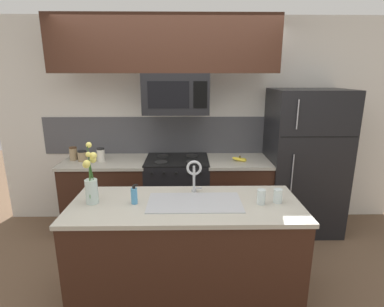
{
  "coord_description": "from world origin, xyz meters",
  "views": [
    {
      "loc": [
        0.13,
        -2.59,
        1.93
      ],
      "look_at": [
        0.17,
        0.27,
        1.16
      ],
      "focal_mm": 28.0,
      "sensor_mm": 36.0,
      "label": 1
    }
  ],
  "objects_px": {
    "microwave": "(176,94)",
    "banana_bunch": "(240,159)",
    "drinking_glass": "(261,197)",
    "spare_glass": "(278,196)",
    "storage_jar_short": "(101,155)",
    "flower_vase": "(91,184)",
    "storage_jar_tall": "(73,153)",
    "storage_jar_medium": "(82,156)",
    "dish_soap_bottle": "(134,196)",
    "sink_faucet": "(194,172)",
    "refrigerator": "(303,162)",
    "stove_range": "(177,194)"
  },
  "relations": [
    {
      "from": "microwave",
      "to": "banana_bunch",
      "type": "height_order",
      "value": "microwave"
    },
    {
      "from": "drinking_glass",
      "to": "spare_glass",
      "type": "distance_m",
      "value": 0.14
    },
    {
      "from": "storage_jar_short",
      "to": "flower_vase",
      "type": "height_order",
      "value": "flower_vase"
    },
    {
      "from": "storage_jar_tall",
      "to": "storage_jar_medium",
      "type": "xyz_separation_m",
      "value": [
        0.12,
        -0.05,
        -0.02
      ]
    },
    {
      "from": "banana_bunch",
      "to": "dish_soap_bottle",
      "type": "xyz_separation_m",
      "value": [
        -1.06,
        -1.19,
        0.05
      ]
    },
    {
      "from": "microwave",
      "to": "dish_soap_bottle",
      "type": "distance_m",
      "value": 1.46
    },
    {
      "from": "spare_glass",
      "to": "flower_vase",
      "type": "bearing_deg",
      "value": 179.38
    },
    {
      "from": "storage_jar_short",
      "to": "flower_vase",
      "type": "relative_size",
      "value": 0.32
    },
    {
      "from": "microwave",
      "to": "storage_jar_medium",
      "type": "xyz_separation_m",
      "value": [
        -1.14,
        -0.0,
        -0.73
      ]
    },
    {
      "from": "storage_jar_medium",
      "to": "dish_soap_bottle",
      "type": "bearing_deg",
      "value": -55.89
    },
    {
      "from": "sink_faucet",
      "to": "storage_jar_tall",
      "type": "bearing_deg",
      "value": 143.08
    },
    {
      "from": "sink_faucet",
      "to": "banana_bunch",
      "type": "bearing_deg",
      "value": 60.19
    },
    {
      "from": "dish_soap_bottle",
      "to": "storage_jar_medium",
      "type": "bearing_deg",
      "value": 124.11
    },
    {
      "from": "spare_glass",
      "to": "drinking_glass",
      "type": "bearing_deg",
      "value": -169.98
    },
    {
      "from": "microwave",
      "to": "banana_bunch",
      "type": "bearing_deg",
      "value": -2.96
    },
    {
      "from": "storage_jar_tall",
      "to": "dish_soap_bottle",
      "type": "xyz_separation_m",
      "value": [
        0.95,
        -1.28,
        -0.01
      ]
    },
    {
      "from": "refrigerator",
      "to": "banana_bunch",
      "type": "distance_m",
      "value": 0.81
    },
    {
      "from": "refrigerator",
      "to": "storage_jar_tall",
      "type": "xyz_separation_m",
      "value": [
        -2.82,
        0.01,
        0.11
      ]
    },
    {
      "from": "storage_jar_medium",
      "to": "dish_soap_bottle",
      "type": "xyz_separation_m",
      "value": [
        0.83,
        -1.23,
        0.01
      ]
    },
    {
      "from": "stove_range",
      "to": "dish_soap_bottle",
      "type": "xyz_separation_m",
      "value": [
        -0.3,
        -1.25,
        0.52
      ]
    },
    {
      "from": "storage_jar_tall",
      "to": "drinking_glass",
      "type": "relative_size",
      "value": 1.3
    },
    {
      "from": "banana_bunch",
      "to": "flower_vase",
      "type": "height_order",
      "value": "flower_vase"
    },
    {
      "from": "storage_jar_medium",
      "to": "storage_jar_short",
      "type": "relative_size",
      "value": 0.78
    },
    {
      "from": "banana_bunch",
      "to": "flower_vase",
      "type": "distance_m",
      "value": 1.83
    },
    {
      "from": "stove_range",
      "to": "refrigerator",
      "type": "xyz_separation_m",
      "value": [
        1.56,
        0.02,
        0.42
      ]
    },
    {
      "from": "microwave",
      "to": "dish_soap_bottle",
      "type": "height_order",
      "value": "microwave"
    },
    {
      "from": "storage_jar_tall",
      "to": "storage_jar_short",
      "type": "relative_size",
      "value": 0.99
    },
    {
      "from": "storage_jar_medium",
      "to": "drinking_glass",
      "type": "xyz_separation_m",
      "value": [
        1.85,
        -1.25,
        -0.0
      ]
    },
    {
      "from": "banana_bunch",
      "to": "storage_jar_tall",
      "type": "bearing_deg",
      "value": 177.48
    },
    {
      "from": "spare_glass",
      "to": "storage_jar_tall",
      "type": "bearing_deg",
      "value": 148.81
    },
    {
      "from": "banana_bunch",
      "to": "drinking_glass",
      "type": "relative_size",
      "value": 1.55
    },
    {
      "from": "refrigerator",
      "to": "storage_jar_medium",
      "type": "height_order",
      "value": "refrigerator"
    },
    {
      "from": "storage_jar_short",
      "to": "sink_faucet",
      "type": "relative_size",
      "value": 0.53
    },
    {
      "from": "storage_jar_medium",
      "to": "drinking_glass",
      "type": "height_order",
      "value": "storage_jar_medium"
    },
    {
      "from": "stove_range",
      "to": "flower_vase",
      "type": "relative_size",
      "value": 1.87
    },
    {
      "from": "sink_faucet",
      "to": "stove_range",
      "type": "bearing_deg",
      "value": 99.93
    },
    {
      "from": "microwave",
      "to": "dish_soap_bottle",
      "type": "bearing_deg",
      "value": -103.8
    },
    {
      "from": "microwave",
      "to": "stove_range",
      "type": "bearing_deg",
      "value": 90.16
    },
    {
      "from": "dish_soap_bottle",
      "to": "banana_bunch",
      "type": "bearing_deg",
      "value": 48.46
    },
    {
      "from": "stove_range",
      "to": "banana_bunch",
      "type": "height_order",
      "value": "banana_bunch"
    },
    {
      "from": "dish_soap_bottle",
      "to": "flower_vase",
      "type": "distance_m",
      "value": 0.35
    },
    {
      "from": "microwave",
      "to": "sink_faucet",
      "type": "relative_size",
      "value": 2.43
    },
    {
      "from": "microwave",
      "to": "refrigerator",
      "type": "height_order",
      "value": "microwave"
    },
    {
      "from": "storage_jar_short",
      "to": "banana_bunch",
      "type": "distance_m",
      "value": 1.66
    },
    {
      "from": "storage_jar_medium",
      "to": "sink_faucet",
      "type": "xyz_separation_m",
      "value": [
        1.32,
        -1.03,
        0.14
      ]
    },
    {
      "from": "stove_range",
      "to": "flower_vase",
      "type": "distance_m",
      "value": 1.52
    },
    {
      "from": "drinking_glass",
      "to": "flower_vase",
      "type": "height_order",
      "value": "flower_vase"
    },
    {
      "from": "sink_faucet",
      "to": "storage_jar_short",
      "type": "bearing_deg",
      "value": 136.91
    },
    {
      "from": "storage_jar_short",
      "to": "drinking_glass",
      "type": "height_order",
      "value": "storage_jar_short"
    },
    {
      "from": "drinking_glass",
      "to": "flower_vase",
      "type": "xyz_separation_m",
      "value": [
        -1.36,
        0.04,
        0.1
      ]
    }
  ]
}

